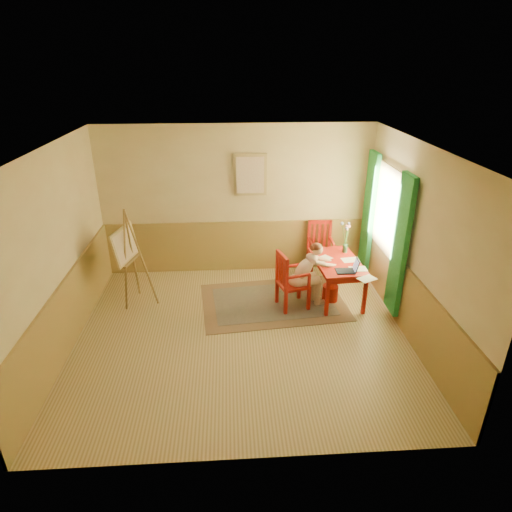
{
  "coord_description": "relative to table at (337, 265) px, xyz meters",
  "views": [
    {
      "loc": [
        -0.14,
        -5.49,
        3.84
      ],
      "look_at": [
        0.25,
        0.55,
        1.05
      ],
      "focal_mm": 30.45,
      "sensor_mm": 36.0,
      "label": 1
    }
  ],
  "objects": [
    {
      "name": "room",
      "position": [
        -1.65,
        -0.99,
        0.77
      ],
      "size": [
        5.04,
        4.54,
        2.84
      ],
      "color": "tan",
      "rests_on": "ground"
    },
    {
      "name": "window",
      "position": [
        0.77,
        0.11,
        0.71
      ],
      "size": [
        0.12,
        2.01,
        2.2
      ],
      "color": "white",
      "rests_on": "room"
    },
    {
      "name": "figure",
      "position": [
        -0.53,
        -0.19,
        -0.01
      ],
      "size": [
        0.86,
        0.48,
        1.12
      ],
      "color": "beige",
      "rests_on": "room"
    },
    {
      "name": "wastebasket",
      "position": [
        -0.1,
        -0.08,
        -0.49
      ],
      "size": [
        0.35,
        0.35,
        0.29
      ],
      "primitive_type": "cylinder",
      "rotation": [
        0.0,
        0.0,
        0.38
      ],
      "color": "#AD1B0C",
      "rests_on": "room"
    },
    {
      "name": "chair_back",
      "position": [
        -0.08,
        0.98,
        -0.12
      ],
      "size": [
        0.46,
        0.48,
        1.03
      ],
      "color": "#AF1E13",
      "rests_on": "room"
    },
    {
      "name": "easel",
      "position": [
        -3.48,
        0.12,
        0.36
      ],
      "size": [
        0.63,
        0.75,
        1.67
      ],
      "color": "olive",
      "rests_on": "room"
    },
    {
      "name": "wall_portrait",
      "position": [
        -1.4,
        1.21,
        1.27
      ],
      "size": [
        0.6,
        0.05,
        0.76
      ],
      "color": "tan",
      "rests_on": "room"
    },
    {
      "name": "vase",
      "position": [
        0.21,
        0.35,
        0.34
      ],
      "size": [
        0.18,
        0.27,
        0.54
      ],
      "color": "#3F724C",
      "rests_on": "table"
    },
    {
      "name": "table",
      "position": [
        0.0,
        0.0,
        0.0
      ],
      "size": [
        0.81,
        1.25,
        0.72
      ],
      "color": "#AF1E13",
      "rests_on": "room"
    },
    {
      "name": "rug",
      "position": [
        -1.08,
        -0.08,
        -0.62
      ],
      "size": [
        2.54,
        1.83,
        0.02
      ],
      "color": "#8C7251",
      "rests_on": "room"
    },
    {
      "name": "wainscot",
      "position": [
        -1.65,
        -0.19,
        -0.13
      ],
      "size": [
        5.0,
        4.5,
        1.0
      ],
      "color": "olive",
      "rests_on": "room"
    },
    {
      "name": "papers",
      "position": [
        0.14,
        -0.23,
        0.09
      ],
      "size": [
        0.85,
        1.08,
        0.0
      ],
      "color": "white",
      "rests_on": "table"
    },
    {
      "name": "chair_left",
      "position": [
        -0.83,
        -0.25,
        -0.13
      ],
      "size": [
        0.56,
        0.55,
        1.0
      ],
      "color": "#AF1E13",
      "rests_on": "room"
    },
    {
      "name": "laptop",
      "position": [
        0.08,
        -0.41,
        0.13
      ],
      "size": [
        0.35,
        0.22,
        0.21
      ],
      "color": "#1E2338",
      "rests_on": "table"
    }
  ]
}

